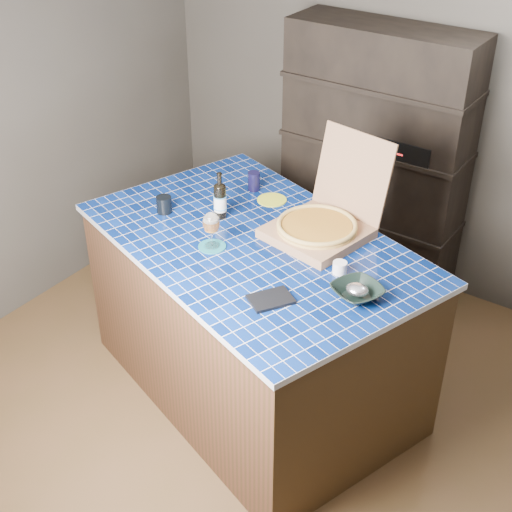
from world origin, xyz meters
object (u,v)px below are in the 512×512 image
Objects in this scene: dvd_case at (271,299)px; pizza_box at (321,224)px; kitchen_island at (254,317)px; bowl at (357,292)px; mead_bottle at (220,200)px; wine_glass at (211,224)px.

pizza_box is at bearing 131.84° from dvd_case.
pizza_box is (0.25, 0.24, 0.57)m from kitchen_island.
bowl is at bearing -31.93° from pizza_box.
wine_glass is at bearing -60.66° from mead_bottle.
wine_glass is 0.87× the size of bowl.
kitchen_island is at bearing 50.90° from wine_glass.
kitchen_island is 0.68m from wine_glass.
dvd_case is (0.50, -0.21, -0.13)m from wine_glass.
kitchen_island is at bearing 168.62° from bowl.
pizza_box is 0.56m from bowl.
pizza_box is 0.56m from mead_bottle.
mead_bottle is 0.82m from dvd_case.
pizza_box reaches higher than wine_glass.
mead_bottle reaches higher than kitchen_island.
dvd_case is at bearing -28.33° from kitchen_island.
pizza_box is at bearing 15.04° from mead_bottle.
wine_glass is at bearing -110.54° from kitchen_island.
bowl is at bearing 71.26° from dvd_case.
dvd_case is at bearing -22.88° from wine_glass.
mead_bottle is at bearing -179.74° from kitchen_island.
pizza_box is 3.20× the size of wine_glass.
wine_glass is at bearing -177.21° from bowl.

